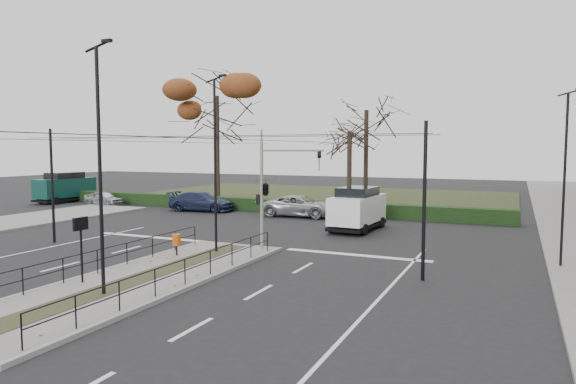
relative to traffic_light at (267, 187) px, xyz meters
name	(u,v)px	position (x,y,z in m)	size (l,w,h in m)	color
ground	(181,267)	(-1.80, -4.50, -3.13)	(140.00, 140.00, 0.00)	black
median_island	(141,280)	(-1.80, -7.00, -3.06)	(4.40, 15.00, 0.14)	slate
park	(318,196)	(-7.80, 27.50, -3.08)	(38.00, 26.00, 0.10)	#263118
hedge	(259,205)	(-7.80, 14.10, -2.63)	(38.00, 1.00, 1.00)	black
median_railing	(139,256)	(-1.80, -7.10, -2.15)	(4.14, 13.24, 0.92)	black
catenary	(202,184)	(-1.80, -2.88, 0.29)	(20.00, 34.00, 6.00)	black
traffic_light	(267,187)	(0.00, 0.00, 0.00)	(3.49, 2.00, 5.14)	gray
litter_bin	(176,240)	(-3.06, -3.10, -2.30)	(0.37, 0.37, 0.96)	black
info_panel	(81,231)	(-3.31, -8.40, -1.12)	(0.14, 0.62, 2.38)	black
streetlamp_median_near	(100,168)	(-1.47, -9.24, 1.22)	(0.69, 0.14, 8.27)	black
streetlamp_median_far	(215,163)	(-1.89, -1.60, 1.18)	(0.68, 0.14, 8.20)	black
streetlamp_sidewalk	(565,177)	(12.72, 1.72, 0.69)	(0.60, 0.12, 7.24)	black
parked_car_first	(104,198)	(-22.02, 12.11, -2.50)	(1.48, 3.68, 1.26)	#9A9DA1
parked_car_third	(201,201)	(-11.98, 12.27, -2.36)	(2.16, 5.30, 1.54)	#1C2443
parked_car_fourth	(301,206)	(-3.48, 12.45, -2.36)	(2.54, 5.51, 1.53)	#9A9DA1
white_van	(357,208)	(2.11, 8.09, -1.77)	(2.53, 5.16, 2.63)	white
green_van	(65,187)	(-27.46, 12.93, -1.70)	(2.44, 5.75, 2.78)	#0C3630
rust_tree	(217,96)	(-16.11, 21.36, 6.95)	(9.94, 9.94, 13.14)	black
bare_tree_center	(366,116)	(-2.92, 27.94, 5.01)	(7.05, 7.05, 11.52)	black
bare_tree_near	(350,137)	(-3.22, 23.41, 2.92)	(5.04, 5.04, 8.55)	black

